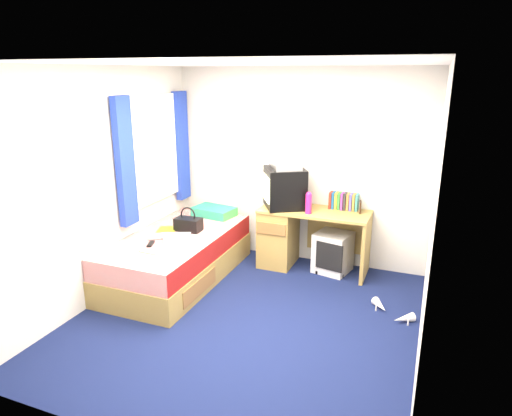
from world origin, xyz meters
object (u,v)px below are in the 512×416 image
at_px(bed, 178,257).
at_px(remote_control, 151,244).
at_px(pink_water_bottle, 309,204).
at_px(colour_swatch_fan, 149,252).
at_px(desk, 292,234).
at_px(aerosol_can, 302,202).
at_px(storage_cube, 333,252).
at_px(picture_frame, 360,207).
at_px(handbag, 188,224).
at_px(pillow, 214,212).
at_px(magazine, 166,231).
at_px(towel, 178,240).
at_px(vcr, 285,165).
at_px(white_heels, 392,312).
at_px(water_bottle, 158,236).
at_px(crt_tv, 284,188).

height_order(bed, remote_control, remote_control).
xyz_separation_m(pink_water_bottle, colour_swatch_fan, (-1.34, -1.28, -0.32)).
xyz_separation_m(desk, aerosol_can, (0.12, -0.02, 0.44)).
relative_size(bed, storage_cube, 4.10).
bearing_deg(picture_frame, handbag, -167.24).
bearing_deg(pillow, picture_frame, 4.62).
height_order(picture_frame, magazine, picture_frame).
xyz_separation_m(pink_water_bottle, towel, (-1.20, -0.93, -0.28)).
height_order(desk, pink_water_bottle, pink_water_bottle).
height_order(vcr, towel, vcr).
bearing_deg(white_heels, pink_water_bottle, 147.88).
distance_m(bed, pillow, 0.87).
bearing_deg(pillow, pink_water_bottle, -4.78).
xyz_separation_m(aerosol_can, water_bottle, (-1.36, -1.04, -0.27)).
bearing_deg(bed, pillow, 84.59).
bearing_deg(vcr, crt_tv, -91.02).
height_order(bed, aerosol_can, aerosol_can).
xyz_separation_m(storage_cube, water_bottle, (-1.76, -1.07, 0.33)).
height_order(pink_water_bottle, handbag, pink_water_bottle).
distance_m(crt_tv, handbag, 1.23).
bearing_deg(vcr, desk, 56.50).
bearing_deg(pillow, vcr, 3.54).
bearing_deg(handbag, crt_tv, 34.69).
bearing_deg(colour_swatch_fan, storage_cube, 41.80).
xyz_separation_m(desk, handbag, (-1.07, -0.68, 0.22)).
height_order(pillow, crt_tv, crt_tv).
bearing_deg(remote_control, magazine, 80.87).
bearing_deg(handbag, pillow, 87.14).
bearing_deg(white_heels, crt_tv, 149.56).
bearing_deg(colour_swatch_fan, water_bottle, 110.57).
bearing_deg(desk, aerosol_can, -10.69).
bearing_deg(remote_control, pillow, 62.16).
relative_size(storage_cube, vcr, 1.12).
relative_size(pink_water_bottle, towel, 0.87).
distance_m(desk, aerosol_can, 0.46).
distance_m(aerosol_can, handbag, 1.38).
xyz_separation_m(desk, remote_control, (-1.21, -1.24, 0.14)).
bearing_deg(storage_cube, vcr, -167.33).
relative_size(vcr, picture_frame, 3.11).
distance_m(pillow, vcr, 1.16).
bearing_deg(colour_swatch_fan, pillow, 87.71).
bearing_deg(aerosol_can, towel, -135.47).
relative_size(pillow, remote_control, 3.23).
distance_m(crt_tv, vcr, 0.28).
xyz_separation_m(pillow, colour_swatch_fan, (-0.06, -1.38, -0.05)).
bearing_deg(aerosol_can, colour_swatch_fan, -130.78).
height_order(vcr, aerosol_can, vcr).
relative_size(pillow, picture_frame, 3.69).
xyz_separation_m(aerosol_can, handbag, (-1.19, -0.66, -0.22)).
distance_m(storage_cube, pink_water_bottle, 0.70).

